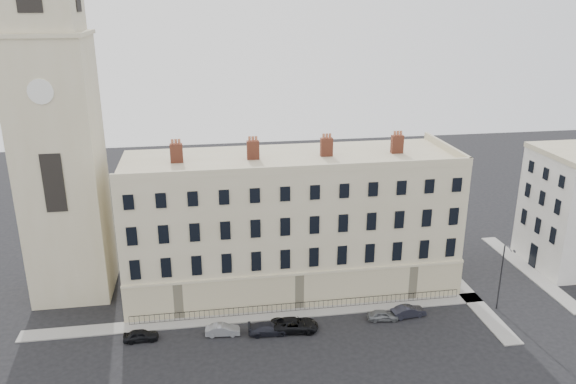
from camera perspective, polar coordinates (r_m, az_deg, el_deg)
The scene contains 14 objects.
ground at distance 57.37m, azimuth 8.34°, elevation -14.13°, with size 160.00×160.00×0.00m, color black.
terrace at distance 62.97m, azimuth 0.24°, elevation -3.08°, with size 36.22×12.22×17.00m.
church_tower at distance 62.58m, azimuth -22.46°, elevation 6.03°, with size 8.00×8.13×44.00m.
pavement_terrace at distance 59.64m, azimuth -2.56°, elevation -12.45°, with size 48.00×2.00×0.12m, color gray.
pavement_east_return at distance 68.23m, azimuth 16.93°, elevation -9.03°, with size 2.00×24.00×0.12m, color gray.
pavement_adjacent at distance 74.46m, azimuth 23.27°, elevation -7.36°, with size 2.00×20.00×0.12m, color gray.
railings at distance 60.23m, azimuth 1.25°, elevation -11.55°, with size 35.00×0.04×0.96m.
car_a at distance 57.41m, azimuth -14.71°, elevation -13.90°, with size 1.34×3.33×1.13m, color black.
car_b at distance 56.81m, azimuth -6.66°, elevation -13.74°, with size 1.18×3.39×1.12m, color gray.
car_c at distance 56.62m, azimuth -2.00°, elevation -13.70°, with size 1.63×4.02×1.17m, color black.
car_d at distance 57.02m, azimuth 0.66°, elevation -13.34°, with size 2.19×4.74×1.32m, color black.
car_e at distance 59.55m, azimuth 9.62°, elevation -12.24°, with size 1.29×3.20×1.09m, color slate.
car_f at distance 60.60m, azimuth 12.13°, elevation -11.77°, with size 1.25×3.60×1.19m, color black.
streetlamp at distance 62.97m, azimuth 20.89°, elevation -7.82°, with size 0.56×1.56×7.37m.
Camera 1 is at (-15.57, -45.61, 31.12)m, focal length 35.00 mm.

